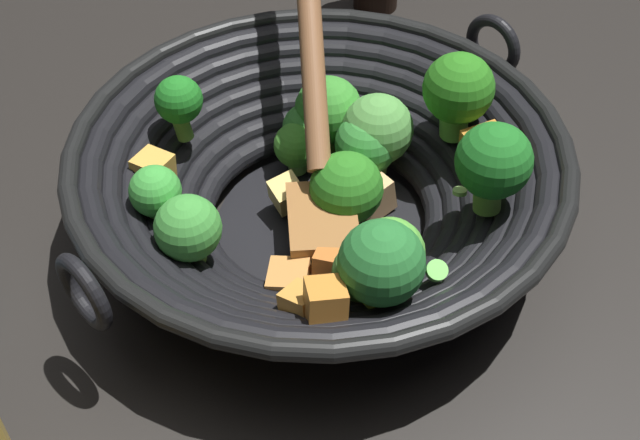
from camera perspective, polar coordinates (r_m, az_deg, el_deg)
The scene contains 2 objects.
ground_plane at distance 0.68m, azimuth -0.05°, elevation -0.68°, with size 4.00×4.00×0.00m, color black.
wok at distance 0.64m, azimuth 0.22°, elevation 2.93°, with size 0.37×0.40×0.21m.
Camera 1 is at (-0.38, 0.28, 0.49)m, focal length 48.42 mm.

